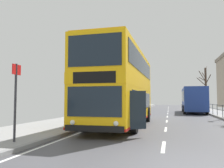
% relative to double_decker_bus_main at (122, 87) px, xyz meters
% --- Properties ---
extents(ground, '(15.80, 140.00, 0.20)m').
position_rel_double_decker_bus_main_xyz_m(ground, '(1.87, -8.32, -2.30)').
color(ground, '#45454A').
extents(double_decker_bus_main, '(3.25, 10.46, 4.46)m').
position_rel_double_decker_bus_main_xyz_m(double_decker_bus_main, '(0.00, 0.00, 0.00)').
color(double_decker_bus_main, '#F4B20F').
rests_on(double_decker_bus_main, ground).
extents(background_bus_far_lane, '(2.77, 9.95, 2.97)m').
position_rel_double_decker_bus_main_xyz_m(background_bus_far_lane, '(5.63, 16.39, -0.70)').
color(background_bus_far_lane, navy).
rests_on(background_bus_far_lane, ground).
extents(bus_stop_sign_near, '(0.08, 0.44, 2.68)m').
position_rel_double_decker_bus_main_xyz_m(bus_stop_sign_near, '(-2.36, -6.81, -0.55)').
color(bus_stop_sign_near, '#2D2D33').
rests_on(bus_stop_sign_near, ground).
extents(bare_tree_far_01, '(2.04, 3.89, 6.98)m').
position_rel_double_decker_bus_main_xyz_m(bare_tree_far_01, '(8.38, 25.42, 1.35)').
color(bare_tree_far_01, '#423328').
rests_on(bare_tree_far_01, ground).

